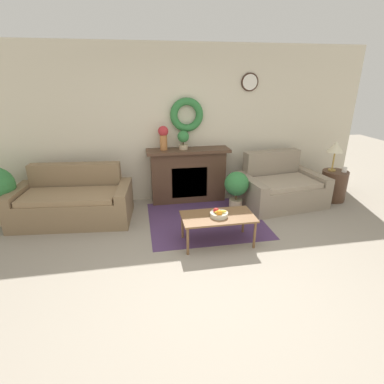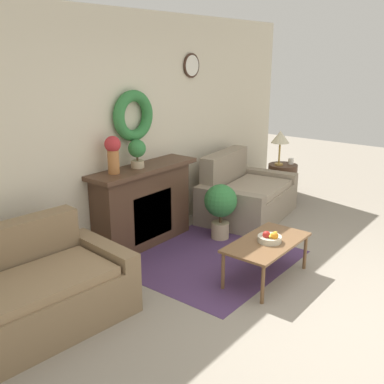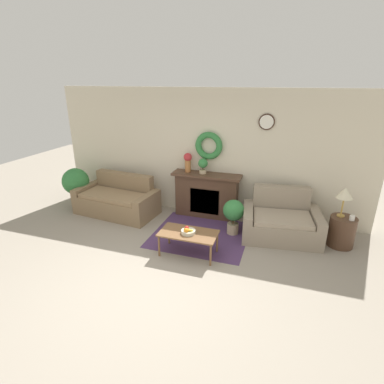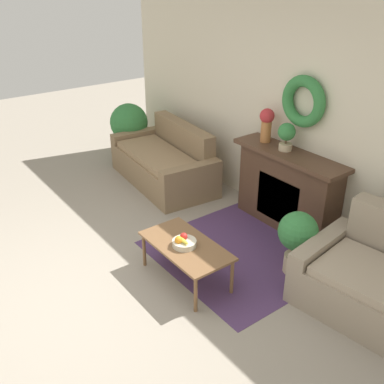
{
  "view_description": "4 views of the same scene",
  "coord_description": "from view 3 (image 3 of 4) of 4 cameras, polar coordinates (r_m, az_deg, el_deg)",
  "views": [
    {
      "loc": [
        -0.77,
        -2.57,
        2.16
      ],
      "look_at": [
        -0.06,
        1.31,
        0.64
      ],
      "focal_mm": 28.0,
      "sensor_mm": 36.0,
      "label": 1
    },
    {
      "loc": [
        -3.51,
        -1.05,
        2.22
      ],
      "look_at": [
        -0.18,
        1.59,
        0.91
      ],
      "focal_mm": 42.0,
      "sensor_mm": 36.0,
      "label": 2
    },
    {
      "loc": [
        1.7,
        -3.29,
        2.85
      ],
      "look_at": [
        0.07,
        1.64,
        0.88
      ],
      "focal_mm": 28.0,
      "sensor_mm": 36.0,
      "label": 3
    },
    {
      "loc": [
        3.26,
        -1.24,
        2.89
      ],
      "look_at": [
        -0.16,
        1.32,
        0.73
      ],
      "focal_mm": 42.0,
      "sensor_mm": 36.0,
      "label": 4
    }
  ],
  "objects": [
    {
      "name": "coffee_table",
      "position": [
        5.12,
        -0.69,
        -8.14
      ],
      "size": [
        0.98,
        0.52,
        0.41
      ],
      "color": "brown",
      "rests_on": "ground_plane"
    },
    {
      "name": "potted_plant_floor_by_couch",
      "position": [
        7.49,
        -21.26,
        1.74
      ],
      "size": [
        0.61,
        0.61,
        0.92
      ],
      "color": "tan",
      "rests_on": "ground_plane"
    },
    {
      "name": "fireplace",
      "position": [
        6.5,
        2.77,
        -0.53
      ],
      "size": [
        1.47,
        0.41,
        0.97
      ],
      "color": "#4C3323",
      "rests_on": "ground_plane"
    },
    {
      "name": "fruit_bowl",
      "position": [
        5.06,
        -0.78,
        -7.46
      ],
      "size": [
        0.24,
        0.24,
        0.12
      ],
      "color": "beige",
      "rests_on": "coffee_table"
    },
    {
      "name": "couch_left",
      "position": [
        6.92,
        -13.98,
        -1.53
      ],
      "size": [
        1.86,
        1.06,
        0.85
      ],
      "rotation": [
        0.0,
        0.0,
        -0.1
      ],
      "color": "#846B4C",
      "rests_on": "ground_plane"
    },
    {
      "name": "potted_plant_floor_by_loveseat",
      "position": [
        5.81,
        7.91,
        -3.92
      ],
      "size": [
        0.41,
        0.41,
        0.7
      ],
      "color": "tan",
      "rests_on": "ground_plane"
    },
    {
      "name": "loveseat_right",
      "position": [
        5.98,
        16.56,
        -5.39
      ],
      "size": [
        1.54,
        1.15,
        0.9
      ],
      "rotation": [
        0.0,
        0.0,
        0.13
      ],
      "color": "gray",
      "rests_on": "ground_plane"
    },
    {
      "name": "ground_plane",
      "position": [
        4.67,
        -7.47,
        -17.01
      ],
      "size": [
        16.0,
        16.0,
        0.0
      ],
      "primitive_type": "plane",
      "color": "gray"
    },
    {
      "name": "floor_rug",
      "position": [
        5.9,
        1.62,
        -8.08
      ],
      "size": [
        1.8,
        1.62,
        0.01
      ],
      "color": "#4C335B",
      "rests_on": "ground_plane"
    },
    {
      "name": "side_table_by_loveseat",
      "position": [
        6.05,
        26.61,
        -6.75
      ],
      "size": [
        0.46,
        0.46,
        0.56
      ],
      "color": "#4C3323",
      "rests_on": "ground_plane"
    },
    {
      "name": "table_lamp",
      "position": [
        5.82,
        27.11,
        -0.3
      ],
      "size": [
        0.28,
        0.28,
        0.54
      ],
      "color": "#B28E42",
      "rests_on": "side_table_by_loveseat"
    },
    {
      "name": "potted_plant_on_mantel",
      "position": [
        6.3,
        2.1,
        5.22
      ],
      "size": [
        0.2,
        0.2,
        0.33
      ],
      "color": "tan",
      "rests_on": "fireplace"
    },
    {
      "name": "vase_on_mantel_left",
      "position": [
        6.4,
        -0.79,
        5.95
      ],
      "size": [
        0.18,
        0.18,
        0.41
      ],
      "color": "#AD6B38",
      "rests_on": "fireplace"
    },
    {
      "name": "wall_back",
      "position": [
        6.45,
        2.59,
        7.38
      ],
      "size": [
        6.8,
        0.19,
        2.7
      ],
      "color": "beige",
      "rests_on": "ground_plane"
    },
    {
      "name": "mug",
      "position": [
        5.87,
        28.19,
        -4.38
      ],
      "size": [
        0.09,
        0.09,
        0.09
      ],
      "color": "silver",
      "rests_on": "side_table_by_loveseat"
    }
  ]
}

